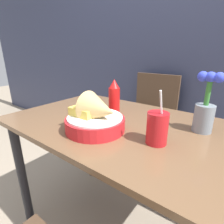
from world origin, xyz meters
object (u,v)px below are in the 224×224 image
(chair_far_window, at_px, (151,115))
(flower_vase, at_px, (205,109))
(food_basket, at_px, (97,118))
(drink_cup, at_px, (157,129))
(ketchup_bottle, at_px, (114,97))

(chair_far_window, bearing_deg, flower_vase, -50.51)
(food_basket, distance_m, flower_vase, 0.46)
(chair_far_window, distance_m, food_basket, 0.95)
(drink_cup, height_order, flower_vase, flower_vase)
(ketchup_bottle, xyz_separation_m, flower_vase, (0.46, 0.02, 0.01))
(chair_far_window, relative_size, food_basket, 3.42)
(ketchup_bottle, height_order, flower_vase, flower_vase)
(chair_far_window, relative_size, ketchup_bottle, 4.72)
(food_basket, height_order, drink_cup, drink_cup)
(chair_far_window, xyz_separation_m, drink_cup, (0.40, -0.84, 0.27))
(chair_far_window, bearing_deg, ketchup_bottle, -85.07)
(chair_far_window, bearing_deg, drink_cup, -64.68)
(chair_far_window, bearing_deg, food_basket, -80.84)
(chair_far_window, xyz_separation_m, food_basket, (0.14, -0.90, 0.28))
(food_basket, bearing_deg, flower_vase, 36.24)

